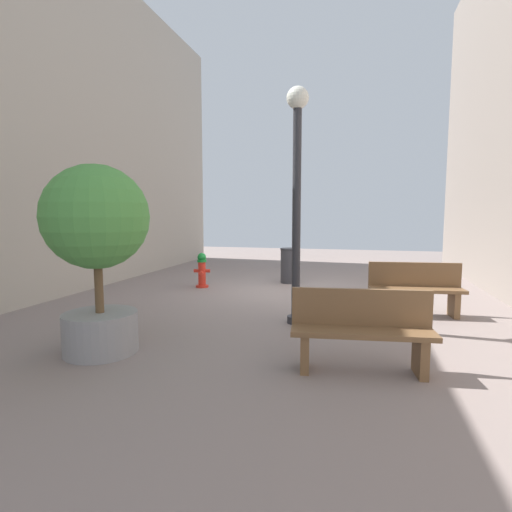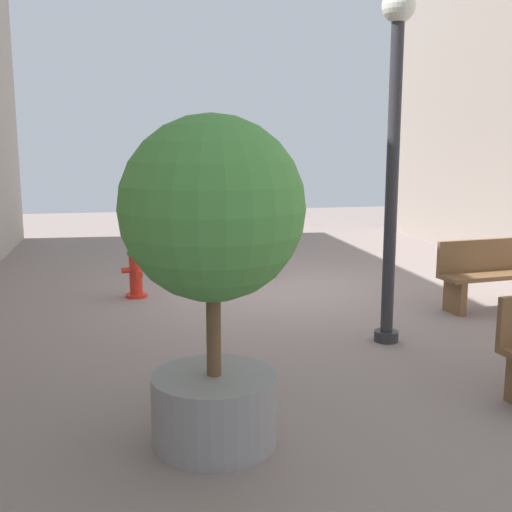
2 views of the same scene
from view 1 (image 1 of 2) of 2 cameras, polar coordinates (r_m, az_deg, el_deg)
The scene contains 8 objects.
ground_plane at distance 9.74m, azimuth 4.21°, elevation -4.87°, with size 23.40×23.40×0.00m, color gray.
building_facade_right at distance 9.71m, azimuth -31.21°, elevation 18.18°, with size 0.70×18.00×8.05m, color #B2A899.
fire_hydrant at distance 10.15m, azimuth -7.68°, elevation -2.00°, with size 0.42×0.39×0.87m.
bench_near at distance 7.87m, azimuth 21.66°, elevation -4.25°, with size 1.67×0.62×0.95m.
bench_far at distance 4.93m, azimuth 14.73°, elevation -10.02°, with size 1.67×0.63×0.95m.
planter_tree at distance 5.59m, azimuth -21.65°, elevation 2.52°, with size 1.35×1.35×2.47m.
street_lamp at distance 6.69m, azimuth 5.81°, elevation 10.79°, with size 0.36×0.36×3.86m.
trash_bin at distance 10.74m, azimuth 4.79°, elevation -1.35°, with size 0.50×0.50×0.93m.
Camera 1 is at (-1.69, 9.42, 1.84)m, focal length 28.20 mm.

